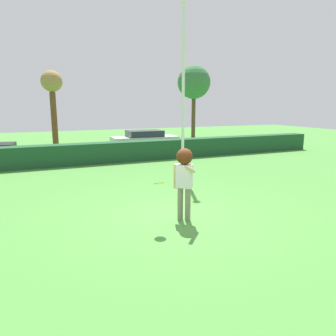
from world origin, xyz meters
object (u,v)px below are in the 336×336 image
(frisbee, at_px, (159,183))
(lamppost, at_px, (183,81))
(willow_tree, at_px, (194,83))
(person, at_px, (184,173))
(parked_car_silver, at_px, (145,139))
(birch_tree, at_px, (52,88))

(frisbee, relative_size, lamppost, 0.04)
(frisbee, bearing_deg, willow_tree, 59.80)
(frisbee, bearing_deg, person, 19.14)
(parked_car_silver, bearing_deg, birch_tree, 138.57)
(parked_car_silver, distance_m, willow_tree, 9.91)
(willow_tree, relative_size, birch_tree, 1.21)
(parked_car_silver, bearing_deg, lamppost, -97.87)
(parked_car_silver, height_order, willow_tree, willow_tree)
(frisbee, bearing_deg, lamppost, 58.54)
(lamppost, xyz_separation_m, willow_tree, (7.83, 13.72, 0.97))
(frisbee, xyz_separation_m, parked_car_silver, (4.18, 12.81, -0.40))
(person, distance_m, lamppost, 5.94)
(parked_car_silver, xyz_separation_m, willow_tree, (6.76, 5.99, 4.06))
(person, bearing_deg, birch_tree, 95.78)
(frisbee, distance_m, birch_tree, 17.61)
(lamppost, xyz_separation_m, birch_tree, (-4.06, 12.25, 0.24))
(lamppost, xyz_separation_m, parked_car_silver, (1.07, 7.73, -3.10))
(frisbee, distance_m, parked_car_silver, 13.48)
(frisbee, bearing_deg, birch_tree, 93.14)
(parked_car_silver, bearing_deg, person, -105.17)
(willow_tree, bearing_deg, frisbee, -120.20)
(person, height_order, lamppost, lamppost)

